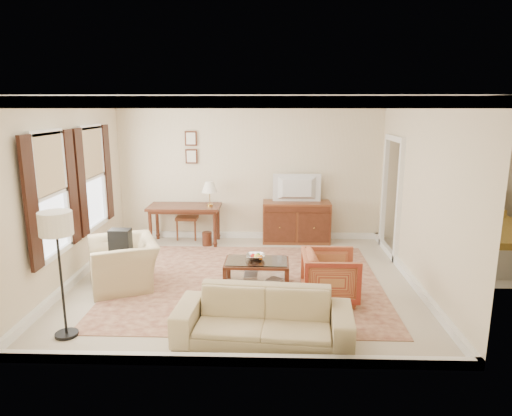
# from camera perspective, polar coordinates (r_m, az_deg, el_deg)

# --- Properties ---
(room_shell) EXTENTS (5.51, 5.01, 2.91)m
(room_shell) POSITION_cam_1_polar(r_m,az_deg,el_deg) (7.00, -1.74, 10.07)
(room_shell) COLOR beige
(room_shell) RESTS_ON ground
(annex_bedroom) EXTENTS (3.00, 2.70, 2.90)m
(annex_bedroom) POSITION_cam_1_polar(r_m,az_deg,el_deg) (9.42, 27.33, -3.84)
(annex_bedroom) COLOR beige
(annex_bedroom) RESTS_ON ground
(window_front) EXTENTS (0.12, 1.56, 1.80)m
(window_front) POSITION_cam_1_polar(r_m,az_deg,el_deg) (7.12, -24.30, 1.51)
(window_front) COLOR #CCB284
(window_front) RESTS_ON room_shell
(window_rear) EXTENTS (0.12, 1.56, 1.80)m
(window_rear) POSITION_cam_1_polar(r_m,az_deg,el_deg) (8.56, -19.69, 3.63)
(window_rear) COLOR #CCB284
(window_rear) RESTS_ON room_shell
(doorway) EXTENTS (0.10, 1.12, 2.25)m
(doorway) POSITION_cam_1_polar(r_m,az_deg,el_deg) (8.95, 16.53, 1.13)
(doorway) COLOR white
(doorway) RESTS_ON room_shell
(rug) EXTENTS (4.28, 3.67, 0.01)m
(rug) POSITION_cam_1_polar(r_m,az_deg,el_deg) (7.47, -1.18, -9.21)
(rug) COLOR maroon
(rug) RESTS_ON room_shell
(writing_desk) EXTENTS (1.46, 0.73, 0.80)m
(writing_desk) POSITION_cam_1_polar(r_m,az_deg,el_deg) (9.42, -8.91, -0.34)
(writing_desk) COLOR #4E2416
(writing_desk) RESTS_ON room_shell
(desk_chair) EXTENTS (0.52, 0.52, 1.05)m
(desk_chair) POSITION_cam_1_polar(r_m,az_deg,el_deg) (9.79, -8.58, -0.79)
(desk_chair) COLOR brown
(desk_chair) RESTS_ON room_shell
(desk_lamp) EXTENTS (0.32, 0.32, 0.50)m
(desk_lamp) POSITION_cam_1_polar(r_m,az_deg,el_deg) (9.26, -5.81, 1.80)
(desk_lamp) COLOR silver
(desk_lamp) RESTS_ON writing_desk
(framed_prints) EXTENTS (0.25, 0.04, 0.68)m
(framed_prints) POSITION_cam_1_polar(r_m,az_deg,el_deg) (9.62, -8.11, 7.53)
(framed_prints) COLOR #4E2416
(framed_prints) RESTS_ON room_shell
(sideboard) EXTENTS (1.38, 0.53, 0.85)m
(sideboard) POSITION_cam_1_polar(r_m,az_deg,el_deg) (9.50, 5.05, -1.74)
(sideboard) COLOR brown
(sideboard) RESTS_ON room_shell
(tv) EXTENTS (0.94, 0.54, 0.12)m
(tv) POSITION_cam_1_polar(r_m,az_deg,el_deg) (9.30, 5.17, 3.57)
(tv) COLOR black
(tv) RESTS_ON sideboard
(coffee_table) EXTENTS (1.02, 0.61, 0.43)m
(coffee_table) POSITION_cam_1_polar(r_m,az_deg,el_deg) (7.21, 0.09, -7.33)
(coffee_table) COLOR #4E2416
(coffee_table) RESTS_ON room_shell
(fruit_bowl) EXTENTS (0.42, 0.42, 0.10)m
(fruit_bowl) POSITION_cam_1_polar(r_m,az_deg,el_deg) (7.22, -0.06, -6.00)
(fruit_bowl) COLOR silver
(fruit_bowl) RESTS_ON coffee_table
(book_a) EXTENTS (0.28, 0.05, 0.38)m
(book_a) POSITION_cam_1_polar(r_m,az_deg,el_deg) (7.35, -1.51, -8.23)
(book_a) COLOR brown
(book_a) RESTS_ON coffee_table
(book_b) EXTENTS (0.25, 0.17, 0.38)m
(book_b) POSITION_cam_1_polar(r_m,az_deg,el_deg) (7.15, 1.42, -8.86)
(book_b) COLOR brown
(book_b) RESTS_ON coffee_table
(striped_armchair) EXTENTS (0.74, 0.79, 0.81)m
(striped_armchair) POSITION_cam_1_polar(r_m,az_deg,el_deg) (6.78, 9.26, -8.13)
(striped_armchair) COLOR maroon
(striped_armchair) RESTS_ON room_shell
(club_armchair) EXTENTS (1.13, 1.34, 0.99)m
(club_armchair) POSITION_cam_1_polar(r_m,az_deg,el_deg) (7.48, -16.27, -5.70)
(club_armchair) COLOR tan
(club_armchair) RESTS_ON room_shell
(backpack) EXTENTS (0.36, 0.39, 0.40)m
(backpack) POSITION_cam_1_polar(r_m,az_deg,el_deg) (7.42, -16.60, -3.86)
(backpack) COLOR black
(backpack) RESTS_ON club_armchair
(sofa) EXTENTS (2.17, 0.80, 0.83)m
(sofa) POSITION_cam_1_polar(r_m,az_deg,el_deg) (5.59, 0.92, -12.51)
(sofa) COLOR tan
(sofa) RESTS_ON room_shell
(floor_lamp) EXTENTS (0.39, 0.39, 1.58)m
(floor_lamp) POSITION_cam_1_polar(r_m,az_deg,el_deg) (5.87, -23.66, -2.86)
(floor_lamp) COLOR black
(floor_lamp) RESTS_ON room_shell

